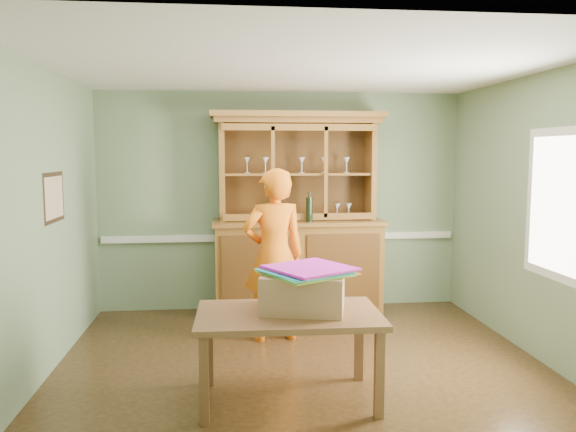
{
  "coord_description": "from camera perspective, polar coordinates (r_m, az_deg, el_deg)",
  "views": [
    {
      "loc": [
        -0.65,
        -4.98,
        1.95
      ],
      "look_at": [
        -0.08,
        0.4,
        1.34
      ],
      "focal_mm": 35.0,
      "sensor_mm": 36.0,
      "label": 1
    }
  ],
  "objects": [
    {
      "name": "china_hutch",
      "position": [
        6.84,
        0.99,
        -2.85
      ],
      "size": [
        2.08,
        0.69,
        2.44
      ],
      "color": "olive",
      "rests_on": "floor"
    },
    {
      "name": "dining_table",
      "position": [
        4.46,
        0.06,
        -10.8
      ],
      "size": [
        1.44,
        0.88,
        0.71
      ],
      "rotation": [
        0.0,
        0.0,
        -0.02
      ],
      "color": "brown",
      "rests_on": "floor"
    },
    {
      "name": "window_panel",
      "position": [
        5.51,
        25.49,
        1.09
      ],
      "size": [
        0.03,
        0.96,
        1.36
      ],
      "color": "white",
      "rests_on": "wall_right"
    },
    {
      "name": "wall_front",
      "position": [
        3.11,
        6.2,
        -4.75
      ],
      "size": [
        4.5,
        0.0,
        4.5
      ],
      "primitive_type": "plane",
      "rotation": [
        -1.57,
        0.0,
        0.0
      ],
      "color": "gray",
      "rests_on": "floor"
    },
    {
      "name": "person",
      "position": [
        5.83,
        -1.43,
        -3.99
      ],
      "size": [
        0.72,
        0.54,
        1.8
      ],
      "primitive_type": "imported",
      "rotation": [
        0.0,
        0.0,
        3.31
      ],
      "color": "orange",
      "rests_on": "floor"
    },
    {
      "name": "floor",
      "position": [
        5.39,
        1.36,
        -14.83
      ],
      "size": [
        4.5,
        4.5,
        0.0
      ],
      "primitive_type": "plane",
      "color": "#4E3519",
      "rests_on": "ground"
    },
    {
      "name": "wall_left",
      "position": [
        5.26,
        -23.68,
        -0.69
      ],
      "size": [
        0.0,
        4.0,
        4.0
      ],
      "primitive_type": "plane",
      "rotation": [
        1.57,
        0.0,
        1.57
      ],
      "color": "gray",
      "rests_on": "floor"
    },
    {
      "name": "chair_rail",
      "position": [
        7.06,
        -0.68,
        -2.16
      ],
      "size": [
        4.41,
        0.05,
        0.08
      ],
      "primitive_type": "cube",
      "color": "white",
      "rests_on": "wall_back"
    },
    {
      "name": "framed_map",
      "position": [
        5.52,
        -22.63,
        1.75
      ],
      "size": [
        0.03,
        0.6,
        0.46
      ],
      "color": "#332214",
      "rests_on": "wall_left"
    },
    {
      "name": "kite_stack",
      "position": [
        4.4,
        1.93,
        -5.51
      ],
      "size": [
        0.77,
        0.77,
        0.06
      ],
      "rotation": [
        0.0,
        0.0,
        0.51
      ],
      "color": "#9FCC3B",
      "rests_on": "cardboard_box"
    },
    {
      "name": "ceiling",
      "position": [
        5.08,
        1.44,
        14.89
      ],
      "size": [
        4.5,
        4.5,
        0.0
      ],
      "primitive_type": "plane",
      "rotation": [
        3.14,
        0.0,
        0.0
      ],
      "color": "white",
      "rests_on": "wall_back"
    },
    {
      "name": "wall_right",
      "position": [
        5.79,
        24.05,
        -0.1
      ],
      "size": [
        0.0,
        4.0,
        4.0
      ],
      "primitive_type": "plane",
      "rotation": [
        1.57,
        0.0,
        -1.57
      ],
      "color": "gray",
      "rests_on": "floor"
    },
    {
      "name": "wall_back",
      "position": [
        7.03,
        -0.71,
        1.5
      ],
      "size": [
        4.5,
        0.0,
        4.5
      ],
      "primitive_type": "plane",
      "rotation": [
        1.57,
        0.0,
        0.0
      ],
      "color": "gray",
      "rests_on": "floor"
    },
    {
      "name": "cardboard_box",
      "position": [
        4.47,
        1.55,
        -7.68
      ],
      "size": [
        0.73,
        0.64,
        0.3
      ],
      "primitive_type": "cube",
      "rotation": [
        0.0,
        0.0,
        -0.24
      ],
      "color": "#A17253",
      "rests_on": "dining_table"
    }
  ]
}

